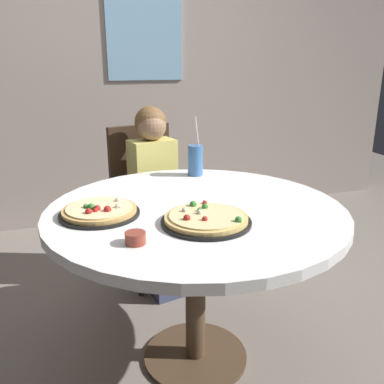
{
  "coord_description": "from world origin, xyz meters",
  "views": [
    {
      "loc": [
        -0.52,
        -1.53,
        1.33
      ],
      "look_at": [
        0.0,
        0.05,
        0.8
      ],
      "focal_mm": 38.68,
      "sensor_mm": 36.0,
      "label": 1
    }
  ],
  "objects_px": {
    "chair_wooden": "(147,194)",
    "pizza_cheese": "(100,211)",
    "soda_cup": "(195,160)",
    "pizza_veggie": "(206,219)",
    "dining_table": "(196,228)",
    "diner_child": "(159,210)",
    "sauce_bowl": "(135,238)"
  },
  "relations": [
    {
      "from": "pizza_veggie",
      "to": "soda_cup",
      "type": "relative_size",
      "value": 1.1
    },
    {
      "from": "sauce_bowl",
      "to": "pizza_veggie",
      "type": "bearing_deg",
      "value": 18.39
    },
    {
      "from": "chair_wooden",
      "to": "sauce_bowl",
      "type": "height_order",
      "value": "chair_wooden"
    },
    {
      "from": "dining_table",
      "to": "chair_wooden",
      "type": "bearing_deg",
      "value": 91.17
    },
    {
      "from": "chair_wooden",
      "to": "pizza_cheese",
      "type": "xyz_separation_m",
      "value": [
        -0.37,
        -0.87,
        0.24
      ]
    },
    {
      "from": "dining_table",
      "to": "pizza_cheese",
      "type": "relative_size",
      "value": 3.94
    },
    {
      "from": "chair_wooden",
      "to": "diner_child",
      "type": "height_order",
      "value": "diner_child"
    },
    {
      "from": "dining_table",
      "to": "soda_cup",
      "type": "relative_size",
      "value": 4.03
    },
    {
      "from": "soda_cup",
      "to": "pizza_cheese",
      "type": "bearing_deg",
      "value": -140.91
    },
    {
      "from": "sauce_bowl",
      "to": "soda_cup",
      "type": "bearing_deg",
      "value": 58.21
    },
    {
      "from": "pizza_veggie",
      "to": "soda_cup",
      "type": "distance_m",
      "value": 0.68
    },
    {
      "from": "diner_child",
      "to": "pizza_cheese",
      "type": "distance_m",
      "value": 0.85
    },
    {
      "from": "diner_child",
      "to": "pizza_cheese",
      "type": "bearing_deg",
      "value": -120.29
    },
    {
      "from": "dining_table",
      "to": "diner_child",
      "type": "xyz_separation_m",
      "value": [
        0.02,
        0.72,
        -0.17
      ]
    },
    {
      "from": "dining_table",
      "to": "pizza_veggie",
      "type": "height_order",
      "value": "pizza_veggie"
    },
    {
      "from": "diner_child",
      "to": "soda_cup",
      "type": "height_order",
      "value": "diner_child"
    },
    {
      "from": "chair_wooden",
      "to": "pizza_cheese",
      "type": "bearing_deg",
      "value": -113.05
    },
    {
      "from": "dining_table",
      "to": "diner_child",
      "type": "distance_m",
      "value": 0.74
    },
    {
      "from": "pizza_cheese",
      "to": "sauce_bowl",
      "type": "relative_size",
      "value": 4.49
    },
    {
      "from": "pizza_cheese",
      "to": "soda_cup",
      "type": "relative_size",
      "value": 1.02
    },
    {
      "from": "soda_cup",
      "to": "sauce_bowl",
      "type": "height_order",
      "value": "soda_cup"
    },
    {
      "from": "diner_child",
      "to": "sauce_bowl",
      "type": "relative_size",
      "value": 15.46
    },
    {
      "from": "chair_wooden",
      "to": "pizza_cheese",
      "type": "relative_size",
      "value": 3.02
    },
    {
      "from": "diner_child",
      "to": "soda_cup",
      "type": "xyz_separation_m",
      "value": [
        0.14,
        -0.25,
        0.35
      ]
    },
    {
      "from": "chair_wooden",
      "to": "dining_table",
      "type": "bearing_deg",
      "value": -88.83
    },
    {
      "from": "chair_wooden",
      "to": "diner_child",
      "type": "bearing_deg",
      "value": -79.33
    },
    {
      "from": "chair_wooden",
      "to": "pizza_veggie",
      "type": "bearing_deg",
      "value": -90.17
    },
    {
      "from": "soda_cup",
      "to": "pizza_veggie",
      "type": "bearing_deg",
      "value": -105.39
    },
    {
      "from": "pizza_veggie",
      "to": "pizza_cheese",
      "type": "relative_size",
      "value": 1.08
    },
    {
      "from": "sauce_bowl",
      "to": "dining_table",
      "type": "bearing_deg",
      "value": 42.08
    },
    {
      "from": "pizza_veggie",
      "to": "soda_cup",
      "type": "xyz_separation_m",
      "value": [
        0.18,
        0.65,
        0.06
      ]
    },
    {
      "from": "diner_child",
      "to": "soda_cup",
      "type": "distance_m",
      "value": 0.45
    }
  ]
}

